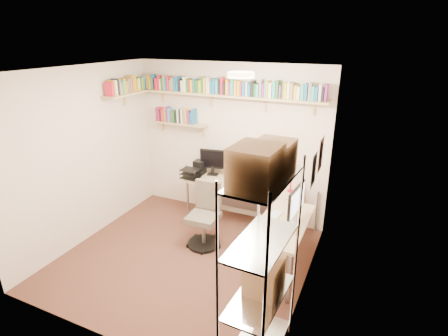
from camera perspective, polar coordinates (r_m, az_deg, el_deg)
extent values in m
plane|color=#47281E|center=(4.99, -6.34, -14.36)|extent=(3.20, 3.20, 0.00)
cube|color=beige|center=(5.65, 0.85, 4.24)|extent=(3.20, 0.04, 2.50)
cube|color=beige|center=(5.36, -21.82, 1.77)|extent=(0.04, 3.00, 2.50)
cube|color=beige|center=(3.87, 13.88, -4.49)|extent=(0.04, 3.00, 2.50)
cube|color=beige|center=(3.33, -20.48, -9.58)|extent=(3.20, 0.04, 2.50)
cube|color=silver|center=(4.10, -7.76, 15.56)|extent=(3.20, 3.00, 0.04)
cube|color=white|center=(4.27, 15.53, 2.11)|extent=(0.01, 0.30, 0.42)
cube|color=silver|center=(3.91, 14.48, -0.28)|extent=(0.01, 0.28, 0.38)
cylinder|color=#FFEAC6|center=(3.97, 2.79, 14.96)|extent=(0.30, 0.30, 0.06)
cube|color=#D6BF79|center=(5.37, 0.35, 11.79)|extent=(3.05, 0.25, 0.03)
cube|color=#D6BF79|center=(5.78, -15.23, 11.73)|extent=(0.25, 1.00, 0.03)
cube|color=#D6BF79|center=(5.88, -7.21, 7.26)|extent=(0.95, 0.20, 0.02)
cube|color=#D6BF79|center=(6.02, -10.12, 11.78)|extent=(0.03, 0.20, 0.20)
cube|color=#D6BF79|center=(5.56, -2.25, 11.36)|extent=(0.03, 0.20, 0.20)
cube|color=#D6BF79|center=(5.23, 6.77, 10.63)|extent=(0.03, 0.20, 0.20)
cube|color=#D6BF79|center=(5.07, 14.43, 9.80)|extent=(0.03, 0.20, 0.20)
cube|color=#7F227D|center=(6.09, -12.68, 13.42)|extent=(0.04, 0.12, 0.19)
cube|color=gray|center=(6.06, -12.34, 13.46)|extent=(0.04, 0.15, 0.20)
cube|color=gold|center=(6.03, -11.97, 13.57)|extent=(0.03, 0.12, 0.22)
cube|color=gold|center=(6.01, -11.69, 13.47)|extent=(0.02, 0.14, 0.20)
cube|color=#1D6296|center=(5.99, -11.36, 13.66)|extent=(0.03, 0.11, 0.24)
cube|color=black|center=(5.97, -11.08, 13.34)|extent=(0.02, 0.12, 0.18)
cube|color=red|center=(5.95, -10.73, 13.38)|extent=(0.04, 0.15, 0.19)
cube|color=red|center=(5.92, -10.37, 13.56)|extent=(0.04, 0.11, 0.23)
cube|color=silver|center=(5.90, -10.06, 13.33)|extent=(0.02, 0.14, 0.18)
cube|color=#246722|center=(5.89, -9.84, 13.43)|extent=(0.02, 0.14, 0.20)
cube|color=gray|center=(5.86, -9.52, 13.56)|extent=(0.04, 0.12, 0.23)
cube|color=#1D6296|center=(5.84, -9.19, 13.41)|extent=(0.03, 0.14, 0.20)
cube|color=red|center=(5.82, -8.87, 13.49)|extent=(0.03, 0.13, 0.22)
cube|color=gray|center=(5.80, -8.54, 13.25)|extent=(0.03, 0.12, 0.17)
cube|color=gray|center=(5.78, -8.17, 13.42)|extent=(0.04, 0.14, 0.21)
cube|color=#1D6296|center=(5.75, -7.74, 13.45)|extent=(0.03, 0.15, 0.22)
cube|color=#1D6296|center=(5.73, -7.44, 13.51)|extent=(0.03, 0.12, 0.23)
cube|color=black|center=(5.71, -7.02, 13.29)|extent=(0.04, 0.12, 0.19)
cube|color=silver|center=(5.69, -6.59, 13.19)|extent=(0.03, 0.15, 0.17)
cube|color=silver|center=(5.66, -6.17, 13.48)|extent=(0.04, 0.15, 0.23)
cube|color=#246722|center=(5.64, -5.78, 13.33)|extent=(0.03, 0.12, 0.21)
cube|color=red|center=(5.62, -5.44, 13.25)|extent=(0.02, 0.12, 0.19)
cube|color=gold|center=(5.60, -5.06, 13.21)|extent=(0.04, 0.14, 0.19)
cube|color=#1D6296|center=(5.58, -4.65, 13.28)|extent=(0.03, 0.11, 0.20)
cube|color=#246722|center=(5.56, -4.18, 13.17)|extent=(0.04, 0.13, 0.19)
cube|color=gold|center=(5.54, -3.75, 13.16)|extent=(0.04, 0.11, 0.19)
cube|color=#246722|center=(5.51, -3.32, 13.40)|extent=(0.04, 0.11, 0.24)
cube|color=gold|center=(5.49, -2.93, 13.37)|extent=(0.03, 0.14, 0.24)
cube|color=silver|center=(5.47, -2.54, 13.36)|extent=(0.03, 0.13, 0.24)
cube|color=silver|center=(5.46, -2.23, 13.04)|extent=(0.02, 0.13, 0.18)
cube|color=#1D6296|center=(5.45, -1.85, 13.04)|extent=(0.03, 0.14, 0.18)
cube|color=#1D6296|center=(5.43, -1.47, 13.24)|extent=(0.04, 0.13, 0.23)
cube|color=teal|center=(5.41, -1.01, 13.17)|extent=(0.04, 0.12, 0.22)
cube|color=black|center=(5.39, -0.57, 13.16)|extent=(0.03, 0.12, 0.22)
cube|color=red|center=(5.37, -0.19, 13.29)|extent=(0.03, 0.12, 0.25)
cube|color=black|center=(5.36, 0.22, 12.87)|extent=(0.03, 0.12, 0.17)
cube|color=gold|center=(5.34, 0.70, 13.06)|extent=(0.04, 0.13, 0.21)
cube|color=#7F227D|center=(5.32, 1.11, 12.89)|extent=(0.03, 0.12, 0.19)
cube|color=teal|center=(5.30, 1.55, 13.11)|extent=(0.04, 0.15, 0.23)
cube|color=gold|center=(5.29, 2.08, 12.96)|extent=(0.04, 0.14, 0.21)
cube|color=gold|center=(5.27, 2.57, 12.91)|extent=(0.04, 0.12, 0.21)
cube|color=red|center=(5.26, 2.93, 12.77)|extent=(0.02, 0.13, 0.19)
cube|color=#1D6296|center=(5.24, 3.42, 12.78)|extent=(0.04, 0.14, 0.20)
cube|color=silver|center=(5.22, 3.89, 12.78)|extent=(0.02, 0.14, 0.20)
cube|color=#1D6296|center=(5.21, 4.31, 12.59)|extent=(0.03, 0.14, 0.17)
cube|color=black|center=(5.19, 4.79, 12.82)|extent=(0.04, 0.14, 0.22)
cube|color=#246722|center=(5.18, 5.19, 12.57)|extent=(0.03, 0.11, 0.18)
cube|color=teal|center=(5.17, 5.65, 12.51)|extent=(0.04, 0.14, 0.18)
cube|color=gray|center=(5.15, 6.14, 12.81)|extent=(0.03, 0.13, 0.24)
cube|color=#7F227D|center=(5.14, 6.58, 12.53)|extent=(0.03, 0.15, 0.20)
cube|color=teal|center=(5.13, 6.91, 12.66)|extent=(0.02, 0.13, 0.22)
cube|color=gold|center=(5.12, 7.23, 12.67)|extent=(0.03, 0.13, 0.23)
cube|color=silver|center=(5.11, 7.71, 12.48)|extent=(0.04, 0.14, 0.21)
cube|color=teal|center=(5.09, 8.26, 12.58)|extent=(0.04, 0.11, 0.23)
cube|color=#246722|center=(5.08, 8.79, 12.59)|extent=(0.03, 0.13, 0.24)
cube|color=#7F227D|center=(5.07, 9.25, 12.24)|extent=(0.03, 0.12, 0.19)
cube|color=#246722|center=(5.06, 9.67, 12.29)|extent=(0.02, 0.11, 0.20)
cube|color=gold|center=(5.05, 10.09, 12.33)|extent=(0.04, 0.12, 0.22)
cube|color=silver|center=(5.04, 10.62, 12.34)|extent=(0.03, 0.15, 0.23)
cube|color=gray|center=(5.03, 11.10, 12.23)|extent=(0.04, 0.15, 0.22)
cube|color=gold|center=(5.02, 11.68, 12.02)|extent=(0.04, 0.14, 0.19)
cube|color=silver|center=(5.01, 12.17, 11.89)|extent=(0.04, 0.15, 0.18)
cube|color=teal|center=(5.00, 12.74, 11.97)|extent=(0.04, 0.14, 0.20)
cube|color=#1D6296|center=(4.99, 13.31, 12.02)|extent=(0.04, 0.14, 0.22)
cube|color=gray|center=(4.98, 13.91, 12.02)|extent=(0.04, 0.12, 0.23)
cube|color=teal|center=(4.98, 14.39, 11.74)|extent=(0.04, 0.15, 0.19)
cube|color=#1D6296|center=(4.97, 14.90, 11.63)|extent=(0.04, 0.15, 0.19)
cube|color=silver|center=(4.96, 15.48, 11.81)|extent=(0.04, 0.11, 0.23)
cube|color=black|center=(4.96, 15.94, 11.47)|extent=(0.03, 0.15, 0.18)
cube|color=#7F227D|center=(4.95, 16.39, 11.70)|extent=(0.03, 0.15, 0.23)
cube|color=red|center=(5.44, -18.21, 12.13)|extent=(0.14, 0.04, 0.20)
cube|color=gold|center=(5.47, -17.90, 12.33)|extent=(0.14, 0.02, 0.22)
cube|color=silver|center=(5.50, -17.65, 12.38)|extent=(0.13, 0.04, 0.22)
cube|color=black|center=(5.53, -17.35, 12.54)|extent=(0.13, 0.03, 0.24)
cube|color=gray|center=(5.56, -17.07, 12.60)|extent=(0.13, 0.03, 0.23)
cube|color=gold|center=(5.60, -16.79, 12.35)|extent=(0.11, 0.03, 0.17)
cube|color=teal|center=(5.62, -16.54, 12.53)|extent=(0.14, 0.04, 0.20)
cube|color=gold|center=(5.65, -16.27, 12.74)|extent=(0.11, 0.04, 0.22)
cube|color=gold|center=(5.69, -15.99, 12.59)|extent=(0.12, 0.03, 0.18)
cube|color=gray|center=(5.72, -15.72, 12.77)|extent=(0.13, 0.04, 0.20)
cube|color=gray|center=(5.75, -15.45, 12.92)|extent=(0.15, 0.03, 0.22)
cube|color=red|center=(5.78, -15.18, 12.86)|extent=(0.13, 0.02, 0.19)
cube|color=gold|center=(5.80, -15.04, 13.16)|extent=(0.13, 0.02, 0.25)
cube|color=gold|center=(5.84, -14.74, 13.23)|extent=(0.11, 0.04, 0.25)
cube|color=gold|center=(5.88, -14.40, 13.02)|extent=(0.14, 0.04, 0.19)
cube|color=silver|center=(5.92, -14.09, 13.13)|extent=(0.12, 0.04, 0.19)
cube|color=#246722|center=(5.95, -13.87, 13.22)|extent=(0.14, 0.03, 0.20)
cube|color=gold|center=(5.98, -13.61, 13.20)|extent=(0.11, 0.04, 0.18)
cube|color=teal|center=(6.01, -13.38, 13.32)|extent=(0.13, 0.03, 0.20)
cube|color=black|center=(6.04, -13.19, 13.27)|extent=(0.14, 0.03, 0.18)
cube|color=silver|center=(6.07, -12.95, 13.38)|extent=(0.13, 0.04, 0.19)
cube|color=#7F227D|center=(6.08, -10.66, 8.72)|extent=(0.03, 0.13, 0.23)
cube|color=red|center=(6.06, -10.34, 8.69)|extent=(0.02, 0.14, 0.22)
cube|color=black|center=(6.04, -10.03, 8.53)|extent=(0.03, 0.14, 0.20)
cube|color=red|center=(6.02, -9.74, 8.58)|extent=(0.03, 0.14, 0.21)
cube|color=gold|center=(5.99, -9.43, 8.61)|extent=(0.03, 0.11, 0.22)
cube|color=#7F227D|center=(5.97, -9.12, 8.70)|extent=(0.03, 0.12, 0.25)
cube|color=teal|center=(5.95, -8.76, 8.58)|extent=(0.04, 0.11, 0.23)
cube|color=#7F227D|center=(5.93, -8.37, 8.39)|extent=(0.03, 0.12, 0.19)
cube|color=#246722|center=(5.91, -8.03, 8.36)|extent=(0.04, 0.15, 0.19)
cube|color=black|center=(5.88, -7.62, 8.35)|extent=(0.04, 0.11, 0.20)
cube|color=silver|center=(5.85, -7.27, 8.51)|extent=(0.02, 0.15, 0.24)
cube|color=black|center=(5.84, -6.97, 8.46)|extent=(0.03, 0.12, 0.23)
cube|color=silver|center=(5.82, -6.65, 8.47)|extent=(0.03, 0.13, 0.24)
cube|color=gray|center=(5.80, -6.30, 8.29)|extent=(0.02, 0.14, 0.21)
cube|color=gold|center=(5.78, -6.01, 8.42)|extent=(0.03, 0.13, 0.24)
cube|color=#7F227D|center=(5.76, -5.63, 8.26)|extent=(0.04, 0.12, 0.21)
cube|color=#1D6296|center=(5.74, -5.23, 8.12)|extent=(0.03, 0.13, 0.19)
cube|color=#1D6296|center=(5.72, -4.92, 8.36)|extent=(0.03, 0.15, 0.25)
cube|color=tan|center=(5.48, 3.01, -2.63)|extent=(1.81, 0.57, 0.04)
cube|color=tan|center=(4.44, 9.60, -8.85)|extent=(0.57, 1.24, 0.04)
cylinder|color=gray|center=(5.77, -5.91, -5.30)|extent=(0.04, 0.04, 0.67)
cylinder|color=gray|center=(6.15, -3.70, -3.53)|extent=(0.04, 0.04, 0.67)
cylinder|color=gray|center=(5.58, 14.94, -6.91)|extent=(0.04, 0.04, 0.67)
cylinder|color=gray|center=(4.23, 3.95, -15.96)|extent=(0.04, 0.04, 0.67)
cylinder|color=gray|center=(4.13, 10.44, -17.38)|extent=(0.04, 0.04, 0.67)
cube|color=gray|center=(5.81, 3.85, -4.50)|extent=(1.71, 0.02, 0.52)
cube|color=silver|center=(5.44, 3.99, 0.95)|extent=(0.52, 0.03, 0.40)
cube|color=black|center=(5.42, 3.92, 0.89)|extent=(0.47, 0.00, 0.34)
cube|color=black|center=(5.68, -1.88, 1.47)|extent=(0.42, 0.03, 0.32)
cube|color=black|center=(4.31, 11.73, -5.24)|extent=(0.03, 0.55, 0.36)
cube|color=white|center=(4.32, 11.49, -5.20)|extent=(0.00, 0.50, 0.31)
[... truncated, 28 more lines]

